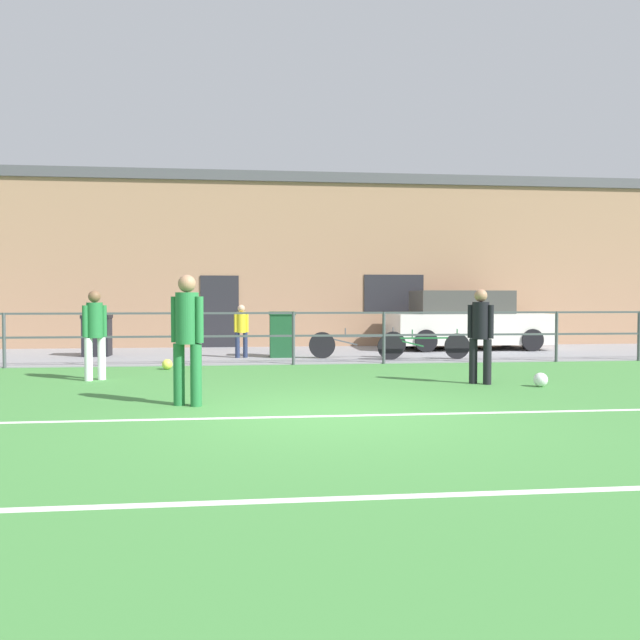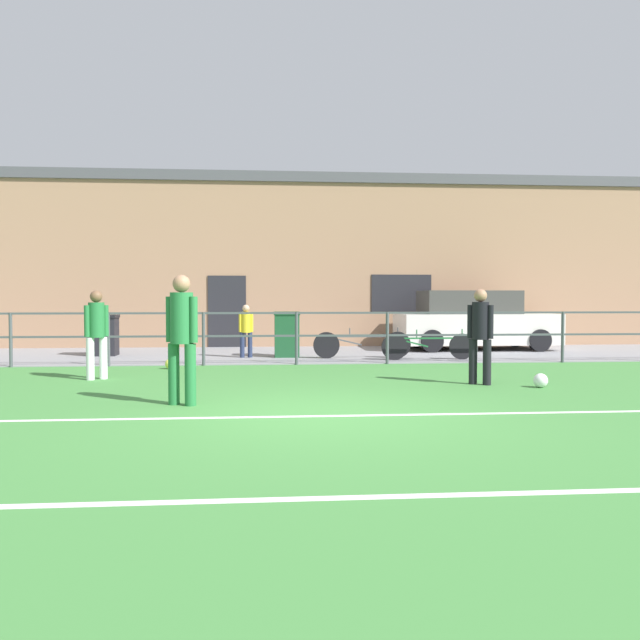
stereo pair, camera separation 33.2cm
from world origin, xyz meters
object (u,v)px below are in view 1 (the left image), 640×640
at_px(soccer_ball_match, 167,364).
at_px(bicycle_parked_0, 424,346).
at_px(spectator_child, 241,328).
at_px(player_striker, 95,329).
at_px(parked_car_red, 466,322).
at_px(player_goalkeeper, 480,330).
at_px(player_winger, 187,332).
at_px(trash_bin_0, 282,334).
at_px(bicycle_parked_1, 358,344).
at_px(soccer_ball_spare, 541,380).
at_px(trash_bin_1, 97,335).

bearing_deg(soccer_ball_match, bicycle_parked_0, 12.85).
relative_size(soccer_ball_match, spectator_child, 0.17).
bearing_deg(bicycle_parked_0, spectator_child, 167.74).
xyz_separation_m(player_striker, spectator_child, (2.54, 3.84, -0.16)).
relative_size(soccer_ball_match, parked_car_red, 0.05).
height_order(player_goalkeeper, player_winger, player_winger).
bearing_deg(bicycle_parked_0, player_winger, -129.93).
distance_m(player_winger, spectator_child, 6.81).
xyz_separation_m(soccer_ball_match, trash_bin_0, (2.46, 2.30, 0.47)).
height_order(soccer_ball_match, bicycle_parked_1, bicycle_parked_1).
relative_size(player_winger, soccer_ball_spare, 7.66).
height_order(player_striker, player_winger, player_winger).
bearing_deg(trash_bin_0, player_striker, -131.93).
height_order(soccer_ball_match, trash_bin_1, trash_bin_1).
bearing_deg(bicycle_parked_0, bicycle_parked_1, 160.40).
bearing_deg(player_winger, player_striker, -31.51).
xyz_separation_m(player_striker, parked_car_red, (8.77, 5.77, -0.11)).
xyz_separation_m(parked_car_red, trash_bin_1, (-9.78, -1.09, -0.26)).
xyz_separation_m(player_striker, bicycle_parked_0, (6.76, 2.92, -0.56)).
distance_m(player_goalkeeper, trash_bin_0, 6.01).
distance_m(soccer_ball_match, bicycle_parked_0, 5.86).
bearing_deg(player_striker, trash_bin_0, -165.82).
height_order(bicycle_parked_1, trash_bin_1, trash_bin_1).
distance_m(player_goalkeeper, soccer_ball_spare, 1.26).
distance_m(soccer_ball_match, trash_bin_1, 3.72).
distance_m(spectator_child, bicycle_parked_0, 4.34).
relative_size(soccer_ball_match, soccer_ball_spare, 0.91).
xyz_separation_m(soccer_ball_match, soccer_ball_spare, (6.40, -3.30, 0.01)).
distance_m(soccer_ball_match, parked_car_red, 8.79).
height_order(spectator_child, bicycle_parked_1, spectator_child).
xyz_separation_m(parked_car_red, bicycle_parked_1, (-3.48, -2.33, -0.44)).
distance_m(player_striker, soccer_ball_spare, 7.68).
bearing_deg(trash_bin_1, soccer_ball_spare, -36.96).
xyz_separation_m(player_goalkeeper, soccer_ball_match, (-5.54, 2.85, -0.81)).
xyz_separation_m(player_goalkeeper, parked_car_red, (2.18, 7.01, -0.12)).
distance_m(player_striker, player_winger, 3.48).
xyz_separation_m(soccer_ball_match, spectator_child, (1.48, 2.22, 0.64)).
height_order(soccer_ball_spare, trash_bin_0, trash_bin_0).
distance_m(parked_car_red, bicycle_parked_0, 3.52).
xyz_separation_m(player_striker, soccer_ball_spare, (7.46, -1.68, -0.79)).
relative_size(bicycle_parked_0, trash_bin_1, 2.17).
bearing_deg(soccer_ball_match, parked_car_red, 28.29).
height_order(bicycle_parked_1, trash_bin_0, trash_bin_0).
bearing_deg(player_goalkeeper, trash_bin_1, 175.88).
bearing_deg(soccer_ball_spare, player_striker, 167.27).
xyz_separation_m(soccer_ball_match, trash_bin_1, (-2.06, 3.07, 0.43)).
bearing_deg(soccer_ball_spare, player_goalkeeper, 152.77).
height_order(player_striker, soccer_ball_match, player_striker).
height_order(soccer_ball_spare, parked_car_red, parked_car_red).
bearing_deg(player_goalkeeper, soccer_ball_match, -173.46).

